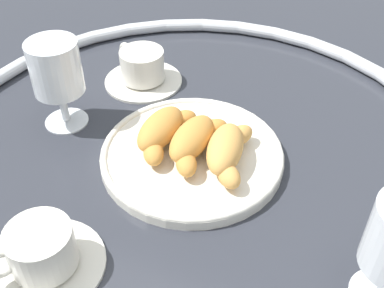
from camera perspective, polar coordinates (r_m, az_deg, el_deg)
ground_plane at (r=0.70m, az=-0.02°, el=-1.15°), size 2.20×2.20×0.00m
table_chrome_rim at (r=0.69m, az=-0.02°, el=-0.41°), size 0.80×0.80×0.02m
pastry_plate at (r=0.68m, az=0.00°, el=-1.26°), size 0.26×0.26×0.02m
croissant_large at (r=0.68m, az=-3.56°, el=1.64°), size 0.14×0.06×0.04m
croissant_small at (r=0.66m, az=0.24°, el=0.48°), size 0.14×0.06×0.04m
croissant_extra at (r=0.65m, az=4.25°, el=-0.71°), size 0.13×0.08×0.04m
coffee_cup_near at (r=0.57m, az=-17.50°, el=-12.31°), size 0.14×0.14×0.06m
coffee_cup_far at (r=0.84m, az=-5.97°, el=8.90°), size 0.14×0.14×0.06m
juice_glass_right at (r=0.73m, az=-15.89°, el=8.27°), size 0.08×0.08×0.14m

